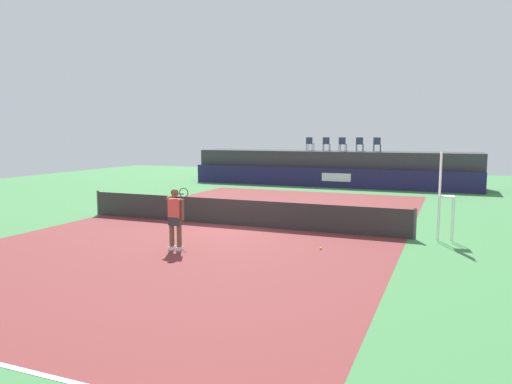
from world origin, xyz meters
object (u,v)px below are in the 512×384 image
Objects in this scene: tennis_player at (175,217)px; tennis_ball at (321,248)px; spectator_chair_left at (326,143)px; umpire_chair at (443,191)px; net_post_near at (98,203)px; net_post_far at (415,224)px; spectator_chair_far_right at (377,144)px; spectator_chair_far_left at (310,143)px; spectator_chair_right at (360,144)px; spectator_chair_center at (343,144)px.

tennis_player is 4.26m from tennis_ball.
spectator_chair_left is 18.31m from tennis_ball.
umpire_chair is 2.76× the size of net_post_near.
spectator_chair_left is at bearing 113.65° from net_post_far.
spectator_chair_far_right reaches higher than umpire_chair.
net_post_near is at bearing 166.36° from tennis_ball.
net_post_far is 14.71× the size of tennis_ball.
spectator_chair_far_right is at bearing 105.43° from umpire_chair.
spectator_chair_far_left is 16.08m from net_post_near.
spectator_chair_right is 16.00m from umpire_chair.
spectator_chair_far_left is at bearing 117.04° from net_post_far.
spectator_chair_right is at bearing 109.20° from umpire_chair.
spectator_chair_far_left is at bearing 73.13° from net_post_near.
spectator_chair_center and spectator_chair_far_right have the same top height.
spectator_chair_center is at bearing -7.98° from spectator_chair_far_left.
net_post_far is 3.44m from tennis_ball.
spectator_chair_far_right is 0.32× the size of umpire_chair.
net_post_far is (12.40, 0.00, 0.00)m from net_post_near.
tennis_player reaches higher than tennis_ball.
umpire_chair reaches higher than tennis_player.
spectator_chair_right reaches higher than umpire_chair.
tennis_ball is (4.25, -17.61, -2.66)m from spectator_chair_left.
spectator_chair_left is 0.50× the size of tennis_player.
net_post_far is 7.43m from tennis_player.
spectator_chair_far_left is 0.89× the size of net_post_near.
spectator_chair_far_left is 2.27m from spectator_chair_center.
net_post_far is at bearing -66.35° from spectator_chair_left.
spectator_chair_far_right is (2.13, 0.21, 0.00)m from spectator_chair_center.
spectator_chair_left reaches higher than tennis_ball.
spectator_chair_far_right is 13.06× the size of tennis_ball.
spectator_chair_far_right is (1.07, 0.07, 0.00)m from spectator_chair_right.
spectator_chair_center is 16.58m from net_post_near.
spectator_chair_far_left reaches higher than net_post_near.
tennis_player is at bearing -95.31° from spectator_chair_right.
tennis_ball is (10.01, -2.43, -0.46)m from net_post_near.
spectator_chair_left is at bearing 116.05° from umpire_chair.
spectator_chair_center is at bearing -172.75° from spectator_chair_right.
spectator_chair_left is at bearing 91.21° from tennis_player.
tennis_player is 26.03× the size of tennis_ball.
spectator_chair_far_right is 0.89× the size of net_post_near.
tennis_player is at bearing -98.44° from spectator_chair_far_right.
spectator_chair_far_left is at bearing 94.57° from tennis_player.
spectator_chair_right reaches higher than net_post_far.
spectator_chair_center is (1.12, -0.25, 0.00)m from spectator_chair_left.
net_post_far is at bearing -77.33° from spectator_chair_far_right.
spectator_chair_far_right is (4.38, -0.11, 0.00)m from spectator_chair_far_left.
spectator_chair_far_left and spectator_chair_right have the same top height.
umpire_chair is 1.34m from net_post_far.
spectator_chair_center is 19.02m from tennis_player.
net_post_far is (5.53, -14.93, -2.19)m from spectator_chair_center.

